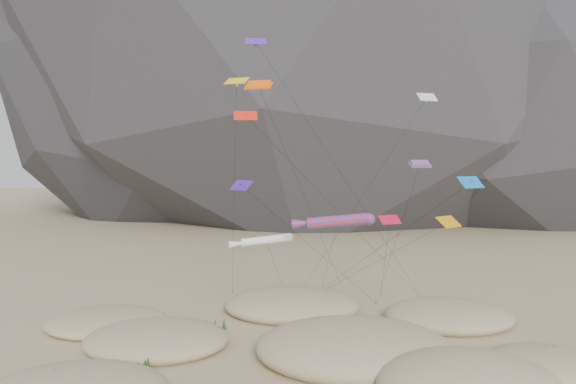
% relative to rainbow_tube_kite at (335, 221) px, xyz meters
% --- Properties ---
extents(ground, '(500.00, 500.00, 0.00)m').
position_rel_rainbow_tube_kite_xyz_m(ground, '(-1.71, -8.08, -10.69)').
color(ground, '#CCB789').
rests_on(ground, ground).
extents(dunes, '(48.75, 36.64, 4.10)m').
position_rel_rainbow_tube_kite_xyz_m(dunes, '(-2.39, -3.87, -9.97)').
color(dunes, '#CCB789').
rests_on(dunes, ground).
extents(dune_grass, '(40.97, 27.76, 1.45)m').
position_rel_rainbow_tube_kite_xyz_m(dune_grass, '(-3.38, -4.78, -9.85)').
color(dune_grass, black).
rests_on(dune_grass, ground).
extents(kite_stakes, '(23.20, 5.26, 0.30)m').
position_rel_rainbow_tube_kite_xyz_m(kite_stakes, '(1.24, 15.16, -10.54)').
color(kite_stakes, '#3F2D1E').
rests_on(kite_stakes, ground).
extents(rainbow_tube_kite, '(7.44, 19.60, 11.52)m').
position_rel_rainbow_tube_kite_xyz_m(rainbow_tube_kite, '(0.00, 0.00, 0.00)').
color(rainbow_tube_kite, red).
rests_on(rainbow_tube_kite, ground).
extents(white_tube_kite, '(6.10, 14.66, 9.12)m').
position_rel_rainbow_tube_kite_xyz_m(white_tube_kite, '(-6.71, 2.90, -2.19)').
color(white_tube_kite, white).
rests_on(white_tube_kite, ground).
extents(orange_parafoil, '(10.41, 18.88, 23.63)m').
position_rel_rainbow_tube_kite_xyz_m(orange_parafoil, '(-6.96, 3.07, 12.15)').
color(orange_parafoil, '#FF620D').
rests_on(orange_parafoil, ground).
extents(multi_parafoil, '(3.06, 14.60, 16.16)m').
position_rel_rainbow_tube_kite_xyz_m(multi_parafoil, '(8.36, 4.74, 4.85)').
color(multi_parafoil, red).
rests_on(multi_parafoil, ground).
extents(delta_kites, '(23.78, 21.74, 27.85)m').
position_rel_rainbow_tube_kite_xyz_m(delta_kites, '(0.10, 1.85, 6.27)').
color(delta_kites, red).
rests_on(delta_kites, ground).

